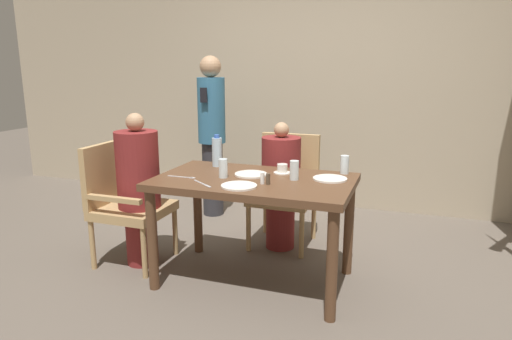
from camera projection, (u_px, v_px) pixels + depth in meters
The scene contains 20 objects.
ground_plane at pixel (254, 280), 3.29m from camera, with size 16.00×16.00×0.00m, color #60564C.
wall_back at pixel (318, 76), 4.81m from camera, with size 8.00×0.06×2.80m.
dining_table at pixel (254, 193), 3.14m from camera, with size 1.34×0.81×0.76m.
chair_left_side at pixel (124, 198), 3.52m from camera, with size 0.52×0.51×0.93m.
diner_in_left_chair at pixel (139, 188), 3.45m from camera, with size 0.32×0.32×1.17m.
chair_far_side at pixel (285, 185), 3.91m from camera, with size 0.51×0.52×0.93m.
diner_in_far_chair at pixel (281, 185), 3.77m from camera, with size 0.32×0.32×1.07m.
standing_host at pixel (212, 132), 4.55m from camera, with size 0.27×0.31×1.60m.
plate_main_left at pixel (239, 186), 2.90m from camera, with size 0.23×0.23×0.01m.
plate_main_right at pixel (330, 179), 3.08m from camera, with size 0.23×0.23×0.01m.
plate_dessert_center at pixel (251, 174), 3.21m from camera, with size 0.23×0.23×0.01m.
teacup_with_saucer at pixel (282, 169), 3.26m from camera, with size 0.12×0.12×0.07m.
water_bottle at pixel (217, 152), 3.47m from camera, with size 0.08×0.08×0.24m.
glass_tall_near at pixel (294, 170), 3.07m from camera, with size 0.06×0.06×0.13m.
glass_tall_mid at pixel (223, 168), 3.12m from camera, with size 0.06×0.06×0.13m.
glass_tall_far at pixel (345, 165), 3.24m from camera, with size 0.06×0.06×0.13m.
salt_shaker at pixel (262, 178), 2.97m from camera, with size 0.03×0.03×0.08m.
pepper_shaker at pixel (268, 179), 2.95m from camera, with size 0.03×0.03×0.07m.
fork_beside_plate at pixel (184, 177), 3.14m from camera, with size 0.21×0.02×0.00m.
knife_beside_plate at pixel (203, 184), 2.96m from camera, with size 0.18×0.14×0.00m.
Camera 1 is at (1.02, -2.85, 1.52)m, focal length 32.00 mm.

